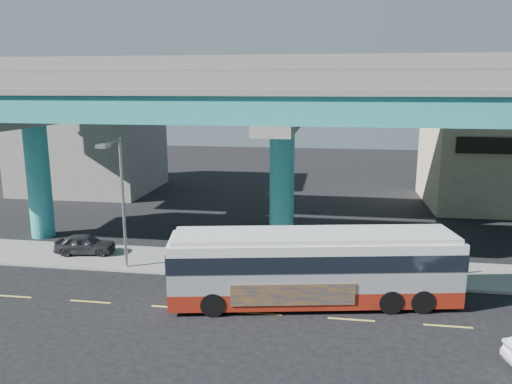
# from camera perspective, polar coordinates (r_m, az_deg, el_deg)

# --- Properties ---
(ground) EXTENTS (120.00, 120.00, 0.00)m
(ground) POSITION_cam_1_polar(r_m,az_deg,el_deg) (23.01, 0.52, -13.38)
(ground) COLOR black
(ground) RESTS_ON ground
(sidewalk) EXTENTS (70.00, 4.00, 0.15)m
(sidewalk) POSITION_cam_1_polar(r_m,az_deg,el_deg) (28.01, 2.15, -8.45)
(sidewalk) COLOR gray
(sidewalk) RESTS_ON ground
(lane_markings) EXTENTS (58.00, 0.12, 0.01)m
(lane_markings) POSITION_cam_1_polar(r_m,az_deg,el_deg) (22.74, 0.41, -13.69)
(lane_markings) COLOR #D8C64C
(lane_markings) RESTS_ON ground
(viaduct) EXTENTS (52.00, 12.40, 11.70)m
(viaduct) POSITION_cam_1_polar(r_m,az_deg,el_deg) (29.83, 3.10, 10.62)
(viaduct) COLOR teal
(viaduct) RESTS_ON ground
(building_concrete) EXTENTS (12.00, 10.00, 9.00)m
(building_concrete) POSITION_cam_1_polar(r_m,az_deg,el_deg) (50.42, -18.50, 5.32)
(building_concrete) COLOR gray
(building_concrete) RESTS_ON ground
(transit_bus) EXTENTS (13.41, 5.20, 3.37)m
(transit_bus) POSITION_cam_1_polar(r_m,az_deg,el_deg) (23.23, 6.63, -8.26)
(transit_bus) COLOR maroon
(transit_bus) RESTS_ON ground
(parked_car) EXTENTS (2.43, 3.87, 1.18)m
(parked_car) POSITION_cam_1_polar(r_m,az_deg,el_deg) (31.22, -18.94, -5.65)
(parked_car) COLOR #2B2B30
(parked_car) RESTS_ON sidewalk
(street_lamp) EXTENTS (0.50, 2.35, 7.11)m
(street_lamp) POSITION_cam_1_polar(r_m,az_deg,el_deg) (26.89, -15.52, 0.75)
(street_lamp) COLOR gray
(street_lamp) RESTS_ON sidewalk
(stop_sign) EXTENTS (0.77, 0.20, 2.60)m
(stop_sign) POSITION_cam_1_polar(r_m,az_deg,el_deg) (26.27, 17.12, -5.90)
(stop_sign) COLOR gray
(stop_sign) RESTS_ON sidewalk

